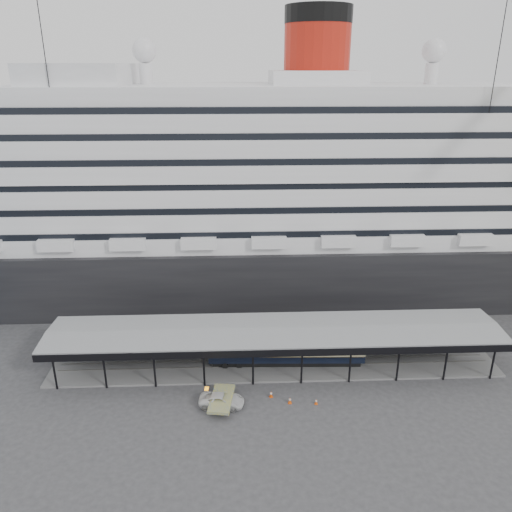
# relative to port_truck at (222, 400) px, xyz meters

# --- Properties ---
(ground) EXTENTS (200.00, 200.00, 0.00)m
(ground) POSITION_rel_port_truck_xyz_m (6.53, 2.93, -0.70)
(ground) COLOR #343437
(ground) RESTS_ON ground
(cruise_ship) EXTENTS (130.00, 30.00, 43.90)m
(cruise_ship) POSITION_rel_port_truck_xyz_m (6.57, 34.93, 17.65)
(cruise_ship) COLOR black
(cruise_ship) RESTS_ON ground
(platform_canopy) EXTENTS (56.00, 9.18, 5.30)m
(platform_canopy) POSITION_rel_port_truck_xyz_m (6.53, 7.93, 1.66)
(platform_canopy) COLOR slate
(platform_canopy) RESTS_ON ground
(port_truck) EXTENTS (5.31, 2.98, 1.40)m
(port_truck) POSITION_rel_port_truck_xyz_m (0.00, 0.00, 0.00)
(port_truck) COLOR silver
(port_truck) RESTS_ON ground
(pullman_carriage) EXTENTS (19.59, 3.22, 19.16)m
(pullman_carriage) POSITION_rel_port_truck_xyz_m (8.00, 7.93, 1.66)
(pullman_carriage) COLOR black
(pullman_carriage) RESTS_ON ground
(traffic_cone_left) EXTENTS (0.44, 0.44, 0.79)m
(traffic_cone_left) POSITION_rel_port_truck_xyz_m (7.67, 0.07, -0.31)
(traffic_cone_left) COLOR #D84B0C
(traffic_cone_left) RESTS_ON ground
(traffic_cone_mid) EXTENTS (0.50, 0.50, 0.79)m
(traffic_cone_mid) POSITION_rel_port_truck_xyz_m (5.61, 1.29, -0.31)
(traffic_cone_mid) COLOR #D5470B
(traffic_cone_mid) RESTS_ON ground
(traffic_cone_right) EXTENTS (0.39, 0.39, 0.68)m
(traffic_cone_right) POSITION_rel_port_truck_xyz_m (10.61, -0.21, -0.36)
(traffic_cone_right) COLOR #E54E0C
(traffic_cone_right) RESTS_ON ground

